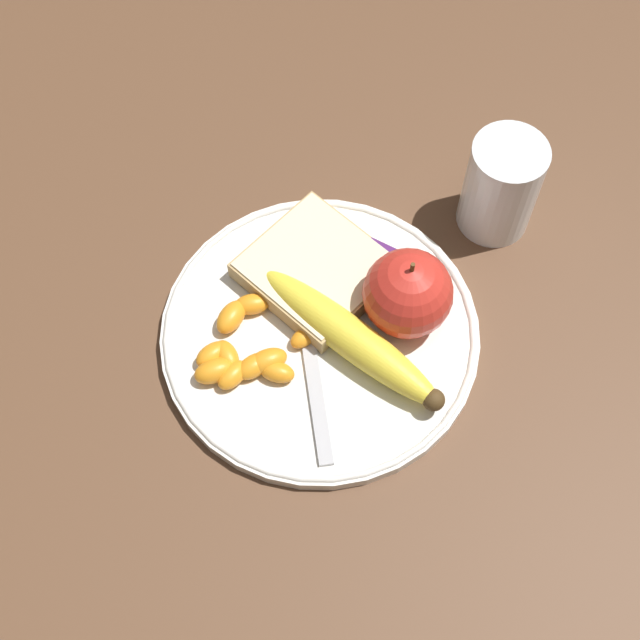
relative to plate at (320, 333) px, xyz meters
name	(u,v)px	position (x,y,z in m)	size (l,w,h in m)	color
ground_plane	(320,337)	(0.00, 0.00, -0.01)	(3.00, 3.00, 0.00)	brown
plate	(320,333)	(0.00, 0.00, 0.00)	(0.27, 0.27, 0.01)	silver
juice_glass	(501,188)	(0.08, 0.19, 0.04)	(0.07, 0.07, 0.10)	silver
apple	(408,294)	(0.06, 0.05, 0.04)	(0.08, 0.08, 0.08)	red
banana	(351,338)	(0.03, 0.00, 0.02)	(0.19, 0.07, 0.03)	yellow
bread_slice	(317,270)	(-0.03, 0.05, 0.02)	(0.13, 0.13, 0.02)	tan
fork	(307,333)	(-0.01, -0.01, 0.01)	(0.14, 0.17, 0.00)	#B2B2B7
jam_packet	(383,269)	(0.02, 0.07, 0.01)	(0.04, 0.04, 0.02)	silver
orange_segment_0	(252,304)	(-0.06, -0.01, 0.01)	(0.04, 0.03, 0.02)	orange
orange_segment_1	(227,355)	(-0.05, -0.06, 0.01)	(0.03, 0.03, 0.02)	orange
orange_segment_2	(215,371)	(-0.06, -0.08, 0.01)	(0.04, 0.04, 0.02)	orange
orange_segment_3	(277,372)	(-0.01, -0.05, 0.01)	(0.03, 0.02, 0.02)	orange
orange_segment_4	(253,366)	(-0.03, -0.06, 0.01)	(0.03, 0.04, 0.02)	orange
orange_segment_5	(212,354)	(-0.07, -0.07, 0.01)	(0.03, 0.04, 0.02)	orange
orange_segment_6	(267,361)	(-0.02, -0.05, 0.01)	(0.04, 0.04, 0.02)	orange
orange_segment_7	(231,317)	(-0.07, -0.03, 0.01)	(0.02, 0.03, 0.02)	orange
orange_segment_8	(304,337)	(-0.01, -0.01, 0.01)	(0.02, 0.03, 0.01)	orange
orange_segment_9	(233,375)	(-0.04, -0.07, 0.01)	(0.02, 0.03, 0.02)	orange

